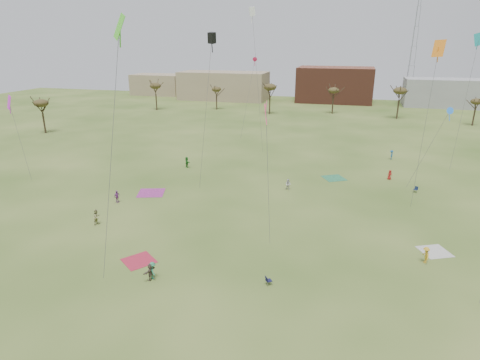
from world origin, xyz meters
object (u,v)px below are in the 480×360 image
(flyer_near_center, at_px, (153,271))
(camp_chair_right, at_px, (415,191))
(camp_chair_center, at_px, (269,282))
(radio_tower, at_px, (414,46))

(flyer_near_center, distance_m, camp_chair_right, 40.08)
(flyer_near_center, relative_size, camp_chair_center, 1.92)
(camp_chair_center, relative_size, camp_chair_right, 1.00)
(camp_chair_center, relative_size, radio_tower, 0.02)
(camp_chair_center, xyz_separation_m, radio_tower, (24.10, 124.67, 18.95))
(camp_chair_right, distance_m, radio_tower, 98.33)
(camp_chair_center, bearing_deg, flyer_near_center, 62.61)
(flyer_near_center, distance_m, camp_chair_center, 10.60)
(flyer_near_center, bearing_deg, camp_chair_right, -83.10)
(camp_chair_center, distance_m, camp_chair_right, 32.56)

